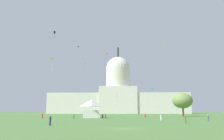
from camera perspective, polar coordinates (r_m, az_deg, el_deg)
name	(u,v)px	position (r m, az deg, el deg)	size (l,w,h in m)	color
ground_plane	(126,129)	(33.43, 3.56, -14.63)	(800.00, 800.00, 0.00)	#4C7538
capitol_building	(118,96)	(209.11, 1.57, -6.73)	(125.71, 27.21, 62.62)	beige
event_tent	(91,108)	(83.35, -5.26, -9.68)	(7.05, 7.06, 6.64)	white
tree_east_far	(183,101)	(111.88, 17.48, -7.44)	(13.32, 13.26, 10.87)	#4C3823
person_red_near_tree_east	(42,116)	(79.85, -17.26, -11.12)	(0.47, 0.47, 1.72)	red
person_white_lawn_far_right	(161,118)	(62.58, 12.37, -11.70)	(0.42, 0.42, 1.65)	silver
person_denim_front_right	(74,117)	(74.53, -9.70, -11.59)	(0.40, 0.40, 1.50)	#3D5684
person_denim_near_tent	(208,118)	(62.07, 23.23, -11.17)	(0.49, 0.49, 1.56)	#3D5684
person_olive_lawn_far_left	(185,120)	(49.43, 18.13, -11.93)	(0.36, 0.36, 1.50)	olive
person_navy_back_center	(50,121)	(41.52, -15.44, -12.33)	(0.43, 0.43, 1.74)	navy
person_red_front_left	(145,116)	(86.89, 8.38, -11.44)	(0.59, 0.59, 1.48)	red
person_olive_edge_east	(105,116)	(73.99, -1.74, -11.70)	(0.62, 0.62, 1.64)	olive
person_black_near_tree_west	(102,116)	(78.82, -2.43, -11.66)	(0.61, 0.61, 1.52)	black
kite_violet_high	(78,47)	(156.68, -8.58, 5.88)	(1.08, 1.07, 4.09)	purple
kite_yellow_low	(54,60)	(64.15, -14.54, 2.44)	(1.14, 1.57, 3.40)	yellow
kite_magenta_low	(117,96)	(148.14, 1.26, -6.52)	(0.45, 0.52, 3.42)	#D1339E
kite_pink_high	(117,34)	(173.26, 1.38, 9.01)	(1.65, 0.95, 0.26)	pink
kite_blue_mid	(139,84)	(146.49, 6.86, -3.47)	(1.55, 1.27, 3.01)	blue
kite_orange_high	(107,54)	(151.11, -1.35, 4.17)	(0.97, 0.76, 1.45)	orange
kite_red_mid	(90,90)	(172.62, -5.64, -5.10)	(1.23, 1.85, 0.32)	red
kite_gold_mid	(85,64)	(119.36, -6.92, 1.63)	(0.58, 0.76, 1.03)	gold
kite_black_high	(55,32)	(111.55, -14.39, 9.25)	(1.16, 1.14, 3.40)	black
kite_cyan_low	(152,88)	(115.55, 10.17, -4.65)	(0.62, 0.31, 1.04)	#33BCDB
kite_lime_high	(160,43)	(166.14, 12.20, 6.80)	(0.99, 0.39, 1.32)	#8CD133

